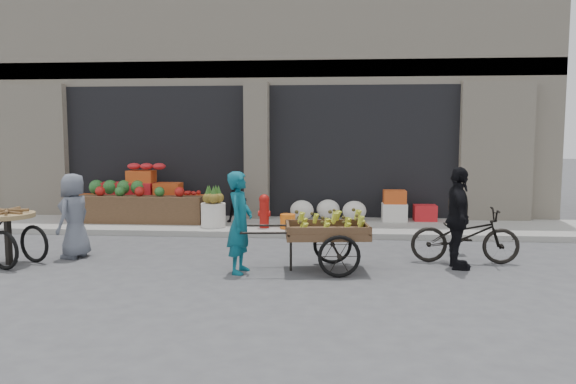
# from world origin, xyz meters

# --- Properties ---
(ground) EXTENTS (80.00, 80.00, 0.00)m
(ground) POSITION_xyz_m (0.00, 0.00, 0.00)
(ground) COLOR #424244
(ground) RESTS_ON ground
(sidewalk) EXTENTS (18.00, 2.20, 0.12)m
(sidewalk) POSITION_xyz_m (0.00, 4.10, 0.06)
(sidewalk) COLOR gray
(sidewalk) RESTS_ON ground
(building) EXTENTS (14.00, 6.45, 7.00)m
(building) POSITION_xyz_m (0.00, 8.03, 3.37)
(building) COLOR beige
(building) RESTS_ON ground
(fruit_display) EXTENTS (3.10, 1.12, 1.24)m
(fruit_display) POSITION_xyz_m (-2.48, 4.38, 0.67)
(fruit_display) COLOR red
(fruit_display) RESTS_ON sidewalk
(pineapple_bin) EXTENTS (0.52, 0.52, 0.50)m
(pineapple_bin) POSITION_xyz_m (-0.75, 3.60, 0.37)
(pineapple_bin) COLOR silver
(pineapple_bin) RESTS_ON sidewalk
(fire_hydrant) EXTENTS (0.22, 0.22, 0.71)m
(fire_hydrant) POSITION_xyz_m (0.35, 3.55, 0.50)
(fire_hydrant) COLOR #A5140F
(fire_hydrant) RESTS_ON sidewalk
(orange_bucket) EXTENTS (0.32, 0.32, 0.30)m
(orange_bucket) POSITION_xyz_m (0.85, 3.50, 0.27)
(orange_bucket) COLOR orange
(orange_bucket) RESTS_ON sidewalk
(right_bay_goods) EXTENTS (3.35, 0.60, 0.70)m
(right_bay_goods) POSITION_xyz_m (2.61, 4.70, 0.41)
(right_bay_goods) COLOR silver
(right_bay_goods) RESTS_ON sidewalk
(seated_person) EXTENTS (0.51, 0.43, 0.93)m
(seated_person) POSITION_xyz_m (-0.35, 4.20, 0.58)
(seated_person) COLOR black
(seated_person) RESTS_ON sidewalk
(banana_cart) EXTENTS (2.21, 1.10, 0.89)m
(banana_cart) POSITION_xyz_m (1.66, 0.43, 0.65)
(banana_cart) COLOR brown
(banana_cart) RESTS_ON ground
(vendor_woman) EXTENTS (0.44, 0.60, 1.54)m
(vendor_woman) POSITION_xyz_m (0.41, 0.19, 0.77)
(vendor_woman) COLOR #0D5667
(vendor_woman) RESTS_ON ground
(tricycle_cart) EXTENTS (1.45, 1.08, 0.95)m
(tricycle_cart) POSITION_xyz_m (-3.39, 0.40, 0.57)
(tricycle_cart) COLOR #9E7F51
(tricycle_cart) RESTS_ON ground
(vendor_grey) EXTENTS (0.58, 0.77, 1.43)m
(vendor_grey) POSITION_xyz_m (-2.56, 0.99, 0.72)
(vendor_grey) COLOR slate
(vendor_grey) RESTS_ON ground
(bicycle) EXTENTS (1.74, 0.67, 0.90)m
(bicycle) POSITION_xyz_m (3.93, 1.13, 0.45)
(bicycle) COLOR black
(bicycle) RESTS_ON ground
(cyclist) EXTENTS (0.43, 0.95, 1.59)m
(cyclist) POSITION_xyz_m (3.73, 0.73, 0.79)
(cyclist) COLOR black
(cyclist) RESTS_ON ground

